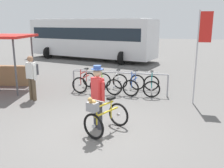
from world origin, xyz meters
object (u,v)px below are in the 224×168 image
at_px(pedestrian_with_backpack, 32,75).
at_px(racked_bike_white, 117,83).
at_px(racked_bike_lime, 101,82).
at_px(bus_distant, 91,37).
at_px(racked_bike_red, 85,81).
at_px(racked_bike_teal, 151,85).
at_px(banner_flag, 202,40).
at_px(person_with_featured_bike, 98,95).
at_px(racked_bike_blue, 134,84).
at_px(featured_bicycle, 104,116).

bearing_deg(pedestrian_with_backpack, racked_bike_white, 33.44).
height_order(racked_bike_lime, bus_distant, bus_distant).
height_order(racked_bike_red, bus_distant, bus_distant).
relative_size(racked_bike_teal, banner_flag, 0.37).
bearing_deg(racked_bike_red, person_with_featured_bike, -64.51).
xyz_separation_m(racked_bike_white, banner_flag, (3.09, -0.78, 1.86)).
bearing_deg(racked_bike_blue, featured_bicycle, -91.69).
bearing_deg(racked_bike_lime, racked_bike_white, 1.61).
xyz_separation_m(racked_bike_lime, racked_bike_blue, (1.40, 0.04, 0.00)).
bearing_deg(pedestrian_with_backpack, featured_bicycle, -32.80).
bearing_deg(featured_bicycle, bus_distant, 110.37).
distance_m(racked_bike_lime, bus_distant, 9.47).
bearing_deg(racked_bike_lime, person_with_featured_bike, -74.22).
relative_size(pedestrian_with_backpack, bus_distant, 0.16).
distance_m(featured_bicycle, bus_distant, 13.58).
xyz_separation_m(pedestrian_with_backpack, banner_flag, (5.85, 1.04, 1.29)).
height_order(bus_distant, banner_flag, banner_flag).
distance_m(racked_bike_lime, racked_bike_blue, 1.40).
bearing_deg(bus_distant, racked_bike_teal, -57.47).
height_order(racked_bike_white, pedestrian_with_backpack, pedestrian_with_backpack).
xyz_separation_m(racked_bike_red, featured_bicycle, (1.98, -3.94, 0.12)).
relative_size(person_with_featured_bike, pedestrian_with_backpack, 1.05).
bearing_deg(person_with_featured_bike, racked_bike_teal, 73.97).
bearing_deg(banner_flag, featured_bicycle, -128.11).
bearing_deg(person_with_featured_bike, racked_bike_red, 115.49).
bearing_deg(racked_bike_white, bus_distant, 115.36).
relative_size(racked_bike_blue, banner_flag, 0.36).
relative_size(racked_bike_red, racked_bike_blue, 1.00).
xyz_separation_m(person_with_featured_bike, pedestrian_with_backpack, (-3.09, 1.85, -0.01)).
height_order(racked_bike_teal, featured_bicycle, featured_bicycle).
bearing_deg(racked_bike_white, banner_flag, -14.19).
distance_m(racked_bike_lime, pedestrian_with_backpack, 2.80).
distance_m(racked_bike_teal, featured_bicycle, 4.10).
distance_m(featured_bicycle, banner_flag, 4.42).
bearing_deg(racked_bike_blue, racked_bike_teal, 1.61).
relative_size(racked_bike_teal, pedestrian_with_backpack, 0.72).
xyz_separation_m(racked_bike_teal, featured_bicycle, (-0.82, -4.02, 0.12)).
relative_size(racked_bike_blue, featured_bicycle, 0.91).
bearing_deg(racked_bike_blue, pedestrian_with_backpack, -151.96).
relative_size(pedestrian_with_backpack, banner_flag, 0.51).
distance_m(racked_bike_white, racked_bike_blue, 0.70).
bearing_deg(racked_bike_red, pedestrian_with_backpack, -127.33).
bearing_deg(racked_bike_lime, bus_distant, 111.44).
bearing_deg(racked_bike_blue, banner_flag, -18.53).
height_order(featured_bicycle, banner_flag, banner_flag).
distance_m(racked_bike_teal, banner_flag, 2.64).
bearing_deg(racked_bike_lime, pedestrian_with_backpack, -138.80).
bearing_deg(pedestrian_with_backpack, person_with_featured_bike, -30.91).
height_order(racked_bike_white, banner_flag, banner_flag).
relative_size(featured_bicycle, banner_flag, 0.39).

